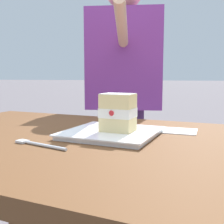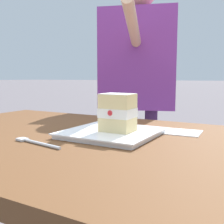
{
  "view_description": "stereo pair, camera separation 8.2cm",
  "coord_description": "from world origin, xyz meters",
  "px_view_note": "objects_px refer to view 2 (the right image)",
  "views": [
    {
      "loc": [
        0.25,
        -0.69,
        0.93
      ],
      "look_at": [
        -0.08,
        0.05,
        0.82
      ],
      "focal_mm": 44.69,
      "sensor_mm": 36.0,
      "label": 1
    },
    {
      "loc": [
        0.32,
        -0.66,
        0.93
      ],
      "look_at": [
        -0.08,
        0.05,
        0.82
      ],
      "focal_mm": 44.69,
      "sensor_mm": 36.0,
      "label": 2
    }
  ],
  "objects_px": {
    "patio_table": "(128,178)",
    "paper_napkin": "(177,132)",
    "dessert_plate": "(112,133)",
    "dessert_fork": "(35,142)",
    "cake_slice": "(118,112)",
    "diner_person": "(137,64)"
  },
  "relations": [
    {
      "from": "cake_slice",
      "to": "diner_person",
      "type": "relative_size",
      "value": 0.07
    },
    {
      "from": "dessert_plate",
      "to": "cake_slice",
      "type": "xyz_separation_m",
      "value": [
        0.02,
        -0.0,
        0.06
      ]
    },
    {
      "from": "dessert_fork",
      "to": "diner_person",
      "type": "xyz_separation_m",
      "value": [
        -0.11,
        0.88,
        0.24
      ]
    },
    {
      "from": "patio_table",
      "to": "dessert_plate",
      "type": "xyz_separation_m",
      "value": [
        -0.08,
        0.05,
        0.11
      ]
    },
    {
      "from": "cake_slice",
      "to": "dessert_fork",
      "type": "relative_size",
      "value": 0.65
    },
    {
      "from": "cake_slice",
      "to": "dessert_fork",
      "type": "height_order",
      "value": "cake_slice"
    },
    {
      "from": "dessert_plate",
      "to": "diner_person",
      "type": "bearing_deg",
      "value": 108.46
    },
    {
      "from": "cake_slice",
      "to": "paper_napkin",
      "type": "relative_size",
      "value": 0.74
    },
    {
      "from": "dessert_plate",
      "to": "dessert_fork",
      "type": "relative_size",
      "value": 1.53
    },
    {
      "from": "paper_napkin",
      "to": "diner_person",
      "type": "height_order",
      "value": "diner_person"
    },
    {
      "from": "cake_slice",
      "to": "diner_person",
      "type": "bearing_deg",
      "value": 109.86
    },
    {
      "from": "dessert_fork",
      "to": "cake_slice",
      "type": "bearing_deg",
      "value": 52.36
    },
    {
      "from": "patio_table",
      "to": "dessert_fork",
      "type": "bearing_deg",
      "value": -146.09
    },
    {
      "from": "patio_table",
      "to": "cake_slice",
      "type": "xyz_separation_m",
      "value": [
        -0.06,
        0.05,
        0.17
      ]
    },
    {
      "from": "cake_slice",
      "to": "diner_person",
      "type": "xyz_separation_m",
      "value": [
        -0.25,
        0.69,
        0.17
      ]
    },
    {
      "from": "dessert_plate",
      "to": "cake_slice",
      "type": "bearing_deg",
      "value": -3.46
    },
    {
      "from": "diner_person",
      "to": "paper_napkin",
      "type": "bearing_deg",
      "value": -54.69
    },
    {
      "from": "patio_table",
      "to": "paper_napkin",
      "type": "relative_size",
      "value": 10.85
    },
    {
      "from": "dessert_plate",
      "to": "paper_napkin",
      "type": "height_order",
      "value": "dessert_plate"
    },
    {
      "from": "dessert_plate",
      "to": "diner_person",
      "type": "relative_size",
      "value": 0.17
    },
    {
      "from": "patio_table",
      "to": "cake_slice",
      "type": "relative_size",
      "value": 14.66
    },
    {
      "from": "patio_table",
      "to": "dessert_fork",
      "type": "height_order",
      "value": "dessert_fork"
    }
  ]
}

